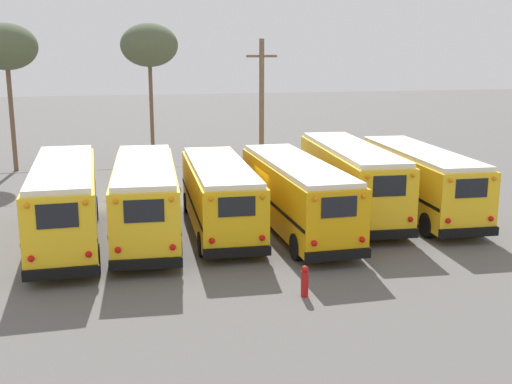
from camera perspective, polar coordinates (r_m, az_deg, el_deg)
name	(u,v)px	position (r m, az deg, el deg)	size (l,w,h in m)	color
ground_plane	(254,225)	(28.68, -0.18, -2.98)	(160.00, 160.00, 0.00)	#5B5956
school_bus_0	(65,201)	(26.66, -16.65, -0.77)	(2.84, 10.26, 3.29)	yellow
school_bus_1	(145,197)	(26.82, -9.82, -0.46)	(2.96, 10.02, 3.19)	yellow
school_bus_2	(220,194)	(27.62, -3.25, -0.18)	(2.75, 9.58, 2.95)	yellow
school_bus_3	(296,193)	(27.49, 3.59, -0.10)	(2.81, 10.31, 3.06)	#E5A00C
school_bus_4	(351,178)	(30.26, 8.40, 1.25)	(3.01, 10.25, 3.32)	yellow
school_bus_5	(419,179)	(31.02, 14.29, 1.09)	(2.85, 9.93, 3.13)	yellow
utility_pole	(262,108)	(38.05, 0.50, 7.50)	(1.80, 0.29, 8.23)	brown
bare_tree_0	(6,47)	(43.29, -21.34, 11.88)	(3.82, 3.82, 9.22)	brown
bare_tree_1	(149,46)	(43.53, -9.47, 12.70)	(3.75, 3.75, 9.28)	brown
fence_line	(226,172)	(35.61, -2.66, 1.78)	(23.98, 0.06, 1.42)	#939399
fire_hydrant	(305,281)	(20.67, 4.35, -7.89)	(0.24, 0.24, 1.03)	#B21414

